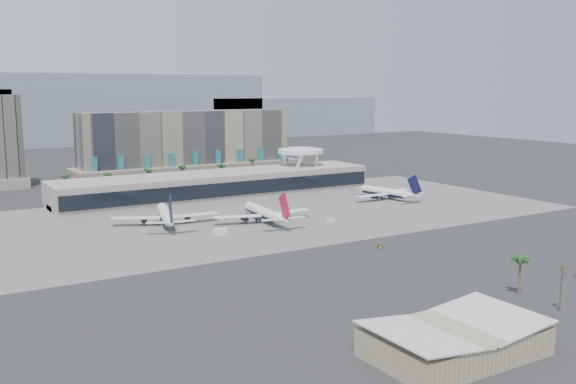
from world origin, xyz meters
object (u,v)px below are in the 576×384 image
airliner_left (166,215)px  airliner_right (387,192)px  utility_pole (562,283)px  airliner_centre (265,213)px  taxiway_sign (380,247)px  service_vehicle_a (220,232)px  service_vehicle_b (330,220)px

airliner_left → airliner_right: bearing=15.5°
utility_pole → airliner_centre: bearing=94.6°
airliner_right → taxiway_sign: airliner_right is taller
airliner_right → taxiway_sign: size_ratio=19.00×
service_vehicle_a → utility_pole: bearing=-74.3°
utility_pole → airliner_right: airliner_right is taller
airliner_right → service_vehicle_a: airliner_right is taller
airliner_right → taxiway_sign: bearing=-142.6°
utility_pole → airliner_centre: size_ratio=0.27×
utility_pole → service_vehicle_a: (-36.84, 121.42, -5.89)m
airliner_left → service_vehicle_b: airliner_left is taller
service_vehicle_b → utility_pole: bearing=-91.3°
airliner_left → taxiway_sign: airliner_left is taller
airliner_centre → taxiway_sign: 61.31m
airliner_centre → taxiway_sign: (13.00, -59.81, -3.46)m
airliner_right → airliner_centre: bearing=-179.1°
airliner_centre → airliner_right: (80.72, 17.72, -0.39)m
airliner_left → airliner_right: airliner_left is taller
airliner_centre → service_vehicle_b: bearing=-26.0°
airliner_left → service_vehicle_b: bearing=-11.9°
airliner_left → service_vehicle_b: 68.29m
airliner_centre → taxiway_sign: size_ratio=21.30×
service_vehicle_a → taxiway_sign: 61.84m
utility_pole → service_vehicle_a: size_ratio=2.35×
airliner_left → airliner_right: 117.89m
service_vehicle_b → airliner_left: bearing=158.1°
utility_pole → airliner_left: (-47.79, 150.09, -3.16)m
airliner_left → service_vehicle_a: (10.95, -28.67, -2.74)m
airliner_centre → service_vehicle_b: (23.69, -14.15, -3.15)m
airliner_centre → airliner_right: bearing=17.3°
airliner_left → taxiway_sign: (50.16, -76.48, -3.51)m
service_vehicle_b → airliner_centre: bearing=154.1°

